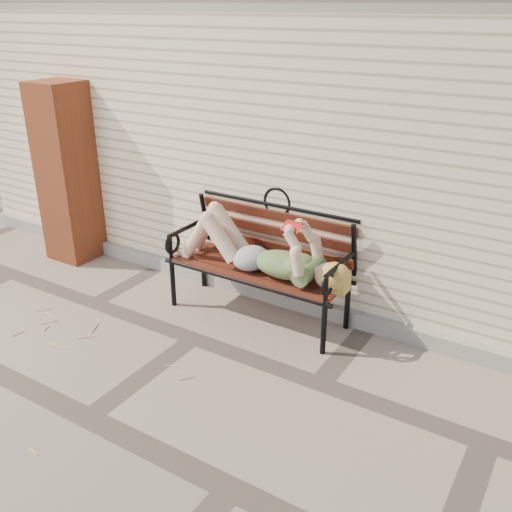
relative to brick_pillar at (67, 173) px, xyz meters
The scene contains 6 objects.
ground 2.62m from the brick_pillar, 18.06° to the right, with size 80.00×80.00×0.00m, color gray.
house_wall 3.26m from the brick_pillar, 44.37° to the left, with size 8.00×4.00×3.00m, color beige.
foundation_strip 2.49m from the brick_pillar, ahead, with size 8.00×0.10×0.15m, color gray.
brick_pillar is the anchor object (origin of this frame).
garden_bench 2.59m from the brick_pillar, ahead, with size 1.84×0.73×1.19m.
reading_woman 2.60m from the brick_pillar, ahead, with size 1.74×0.40×0.55m.
Camera 1 is at (2.77, -3.40, 2.74)m, focal length 40.00 mm.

